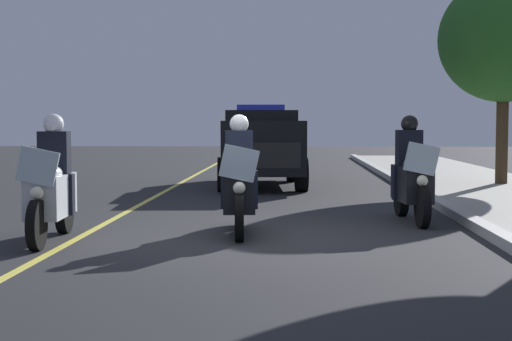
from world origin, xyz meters
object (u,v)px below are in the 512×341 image
Objects in this scene: police_motorcycle_lead_left at (51,190)px; police_suv at (261,144)px; police_motorcycle_lead_right at (239,185)px; police_motorcycle_trailing at (411,179)px; tree_far_back at (504,39)px.

police_suv reaches higher than police_motorcycle_lead_left.
police_motorcycle_lead_right is (-0.86, 2.47, 0.00)m from police_motorcycle_lead_left.
police_motorcycle_lead_left is 5.63m from police_motorcycle_trailing.
police_motorcycle_lead_left is 12.53m from tree_far_back.
police_motorcycle_trailing is at bearing 113.59° from police_motorcycle_lead_left.
tree_far_back is (0.13, 5.95, 2.56)m from police_suv.
police_suv is 0.99× the size of tree_far_back.
police_motorcycle_trailing is 7.26m from police_suv.
tree_far_back is (-8.84, 8.39, 2.92)m from police_motorcycle_lead_left.
tree_far_back is at bearing 136.51° from police_motorcycle_lead_left.
police_motorcycle_lead_left and police_motorcycle_lead_right have the same top height.
tree_far_back reaches higher than police_motorcycle_lead_left.
police_motorcycle_lead_left is at bearing -70.92° from police_motorcycle_lead_right.
police_motorcycle_trailing is 0.43× the size of police_suv.
police_suv is (-8.12, -0.04, 0.37)m from police_motorcycle_lead_right.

